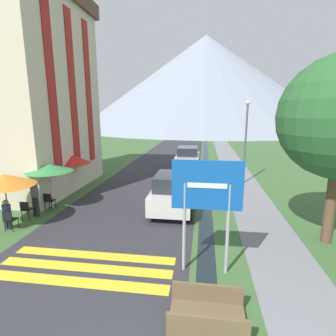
{
  "coord_description": "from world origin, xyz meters",
  "views": [
    {
      "loc": [
        1.02,
        -2.71,
        4.69
      ],
      "look_at": [
        -0.74,
        10.0,
        1.93
      ],
      "focal_mm": 28.0,
      "sensor_mm": 36.0,
      "label": 1
    }
  ],
  "objects_px": {
    "cafe_chair_middle": "(49,200)",
    "cafe_chair_nearest": "(9,219)",
    "cafe_chair_far_left": "(55,190)",
    "cafe_umbrella_rear_red": "(71,159)",
    "person_seated_near": "(7,213)",
    "road_sign": "(207,197)",
    "parked_car_near": "(173,192)",
    "person_standing_terrace": "(35,195)",
    "footbridge": "(207,316)",
    "hotel_building": "(26,84)",
    "streetlamp": "(246,136)",
    "cafe_umbrella_front_orange": "(4,180)",
    "cafe_chair_near_right": "(26,208)",
    "cafe_umbrella_middle_green": "(49,168)",
    "parked_car_far": "(188,157)"
  },
  "relations": [
    {
      "from": "cafe_chair_middle",
      "to": "cafe_umbrella_middle_green",
      "type": "bearing_deg",
      "value": 77.96
    },
    {
      "from": "footbridge",
      "to": "cafe_umbrella_front_orange",
      "type": "distance_m",
      "value": 9.22
    },
    {
      "from": "parked_car_far",
      "to": "cafe_umbrella_rear_red",
      "type": "height_order",
      "value": "cafe_umbrella_rear_red"
    },
    {
      "from": "parked_car_near",
      "to": "cafe_chair_far_left",
      "type": "xyz_separation_m",
      "value": [
        -6.5,
        0.67,
        -0.4
      ]
    },
    {
      "from": "road_sign",
      "to": "cafe_umbrella_front_orange",
      "type": "bearing_deg",
      "value": 165.95
    },
    {
      "from": "cafe_chair_near_right",
      "to": "cafe_umbrella_rear_red",
      "type": "bearing_deg",
      "value": 93.75
    },
    {
      "from": "road_sign",
      "to": "cafe_chair_far_left",
      "type": "distance_m",
      "value": 9.92
    },
    {
      "from": "cafe_chair_near_right",
      "to": "person_standing_terrace",
      "type": "height_order",
      "value": "person_standing_terrace"
    },
    {
      "from": "road_sign",
      "to": "cafe_chair_nearest",
      "type": "distance_m",
      "value": 8.12
    },
    {
      "from": "hotel_building",
      "to": "footbridge",
      "type": "bearing_deg",
      "value": -42.22
    },
    {
      "from": "cafe_chair_near_right",
      "to": "cafe_umbrella_front_orange",
      "type": "xyz_separation_m",
      "value": [
        -0.21,
        -0.8,
        1.5
      ]
    },
    {
      "from": "person_seated_near",
      "to": "road_sign",
      "type": "bearing_deg",
      "value": -12.99
    },
    {
      "from": "cafe_chair_far_left",
      "to": "cafe_umbrella_rear_red",
      "type": "height_order",
      "value": "cafe_umbrella_rear_red"
    },
    {
      "from": "cafe_chair_nearest",
      "to": "person_seated_near",
      "type": "distance_m",
      "value": 0.31
    },
    {
      "from": "cafe_chair_far_left",
      "to": "cafe_chair_middle",
      "type": "distance_m",
      "value": 1.58
    },
    {
      "from": "parked_car_near",
      "to": "person_standing_terrace",
      "type": "relative_size",
      "value": 2.23
    },
    {
      "from": "person_seated_near",
      "to": "streetlamp",
      "type": "bearing_deg",
      "value": 39.25
    },
    {
      "from": "hotel_building",
      "to": "parked_car_near",
      "type": "relative_size",
      "value": 3.05
    },
    {
      "from": "cafe_umbrella_front_orange",
      "to": "road_sign",
      "type": "bearing_deg",
      "value": -14.05
    },
    {
      "from": "hotel_building",
      "to": "cafe_chair_nearest",
      "type": "bearing_deg",
      "value": -64.56
    },
    {
      "from": "cafe_chair_middle",
      "to": "road_sign",
      "type": "bearing_deg",
      "value": -23.56
    },
    {
      "from": "cafe_umbrella_middle_green",
      "to": "person_seated_near",
      "type": "bearing_deg",
      "value": -101.68
    },
    {
      "from": "cafe_umbrella_front_orange",
      "to": "person_standing_terrace",
      "type": "xyz_separation_m",
      "value": [
        0.39,
        1.22,
        -1.01
      ]
    },
    {
      "from": "cafe_chair_middle",
      "to": "cafe_chair_near_right",
      "type": "relative_size",
      "value": 1.0
    },
    {
      "from": "footbridge",
      "to": "person_seated_near",
      "type": "distance_m",
      "value": 8.89
    },
    {
      "from": "parked_car_near",
      "to": "cafe_chair_middle",
      "type": "bearing_deg",
      "value": -172.28
    },
    {
      "from": "cafe_umbrella_rear_red",
      "to": "parked_car_far",
      "type": "bearing_deg",
      "value": 50.2
    },
    {
      "from": "cafe_chair_middle",
      "to": "cafe_chair_nearest",
      "type": "bearing_deg",
      "value": -90.96
    },
    {
      "from": "parked_car_near",
      "to": "parked_car_far",
      "type": "height_order",
      "value": "same"
    },
    {
      "from": "parked_car_near",
      "to": "streetlamp",
      "type": "xyz_separation_m",
      "value": [
        4.09,
        5.55,
        2.27
      ]
    },
    {
      "from": "parked_car_near",
      "to": "cafe_umbrella_front_orange",
      "type": "bearing_deg",
      "value": -156.43
    },
    {
      "from": "cafe_chair_middle",
      "to": "hotel_building",
      "type": "bearing_deg",
      "value": 135.35
    },
    {
      "from": "cafe_chair_far_left",
      "to": "streetlamp",
      "type": "xyz_separation_m",
      "value": [
        10.59,
        4.88,
        2.67
      ]
    },
    {
      "from": "streetlamp",
      "to": "road_sign",
      "type": "bearing_deg",
      "value": -103.76
    },
    {
      "from": "person_standing_terrace",
      "to": "parked_car_near",
      "type": "bearing_deg",
      "value": 14.83
    },
    {
      "from": "footbridge",
      "to": "person_seated_near",
      "type": "bearing_deg",
      "value": 154.17
    },
    {
      "from": "cafe_chair_middle",
      "to": "streetlamp",
      "type": "height_order",
      "value": "streetlamp"
    },
    {
      "from": "hotel_building",
      "to": "streetlamp",
      "type": "height_order",
      "value": "hotel_building"
    },
    {
      "from": "streetlamp",
      "to": "person_standing_terrace",
      "type": "bearing_deg",
      "value": -144.87
    },
    {
      "from": "hotel_building",
      "to": "road_sign",
      "type": "bearing_deg",
      "value": -35.72
    },
    {
      "from": "hotel_building",
      "to": "cafe_chair_nearest",
      "type": "distance_m",
      "value": 8.71
    },
    {
      "from": "cafe_chair_nearest",
      "to": "person_seated_near",
      "type": "bearing_deg",
      "value": 141.03
    },
    {
      "from": "road_sign",
      "to": "cafe_chair_near_right",
      "type": "relative_size",
      "value": 3.99
    },
    {
      "from": "parked_car_far",
      "to": "cafe_chair_nearest",
      "type": "bearing_deg",
      "value": -115.78
    },
    {
      "from": "cafe_umbrella_front_orange",
      "to": "cafe_chair_middle",
      "type": "bearing_deg",
      "value": 75.23
    },
    {
      "from": "cafe_umbrella_front_orange",
      "to": "cafe_umbrella_middle_green",
      "type": "distance_m",
      "value": 2.29
    },
    {
      "from": "parked_car_near",
      "to": "footbridge",
      "type": "bearing_deg",
      "value": -76.91
    },
    {
      "from": "footbridge",
      "to": "cafe_umbrella_front_orange",
      "type": "bearing_deg",
      "value": 153.41
    },
    {
      "from": "footbridge",
      "to": "cafe_umbrella_front_orange",
      "type": "relative_size",
      "value": 0.71
    },
    {
      "from": "road_sign",
      "to": "cafe_chair_nearest",
      "type": "xyz_separation_m",
      "value": [
        -7.73,
        1.68,
        -1.81
      ]
    }
  ]
}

